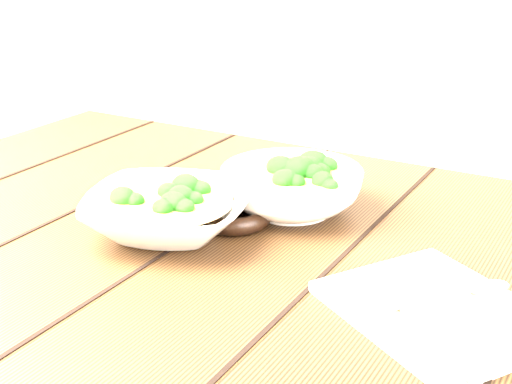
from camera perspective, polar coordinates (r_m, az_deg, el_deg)
The scene contains 7 objects.
table at distance 1.04m, azimuth -2.72°, elevation -8.99°, with size 1.20×0.80×0.75m.
soup_bowl_front at distance 0.97m, azimuth -7.09°, elevation -1.55°, with size 0.28×0.28×0.06m.
soup_bowl_back at distance 1.03m, azimuth 2.84°, elevation 0.32°, with size 0.27×0.27×0.07m.
trivet at distance 0.99m, azimuth -1.73°, elevation -1.93°, with size 0.10×0.10×0.03m, color black.
napkin at distance 0.80m, azimuth 14.31°, elevation -9.19°, with size 0.22×0.18×0.01m, color beige.
spoon_left at distance 0.82m, azimuth 16.10°, elevation -7.76°, with size 0.13×0.16×0.01m.
spoon_right at distance 0.82m, azimuth 19.47°, elevation -8.18°, with size 0.15×0.13×0.01m.
Camera 1 is at (0.49, -0.75, 1.15)m, focal length 50.00 mm.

